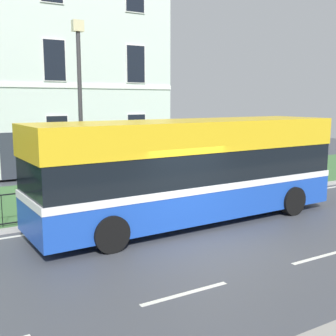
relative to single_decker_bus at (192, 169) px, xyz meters
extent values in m
cube|color=#41444C|center=(-0.95, -2.41, -1.71)|extent=(60.00, 56.00, 0.06)
cube|color=silver|center=(-0.95, 1.24, -1.68)|extent=(54.00, 0.14, 0.01)
cube|color=silver|center=(-2.95, -4.21, -1.68)|extent=(2.00, 0.12, 0.01)
cube|color=silver|center=(1.05, -4.21, -1.68)|extent=(2.00, 0.12, 0.01)
cube|color=#9E9E99|center=(-0.95, 1.71, -1.62)|extent=(57.00, 0.24, 0.12)
cube|color=#406E3B|center=(-0.95, 5.02, -1.62)|extent=(57.00, 6.38, 0.12)
cube|color=white|center=(-3.53, 9.81, 2.82)|extent=(17.27, 0.06, 0.20)
cube|color=#2D333D|center=(-3.53, 9.80, -0.46)|extent=(1.10, 0.06, 2.20)
cube|color=white|center=(-1.37, 9.80, 0.42)|extent=(1.12, 0.04, 1.99)
cube|color=black|center=(-1.37, 9.78, 0.42)|extent=(1.02, 0.03, 1.89)
cube|color=white|center=(2.95, 9.80, 0.42)|extent=(1.12, 0.04, 1.99)
cube|color=black|center=(2.95, 9.78, 0.42)|extent=(1.02, 0.03, 1.89)
cube|color=white|center=(-1.37, 9.80, 4.01)|extent=(1.12, 0.04, 1.99)
cube|color=black|center=(-1.37, 9.78, 4.01)|extent=(1.02, 0.03, 1.89)
cube|color=white|center=(2.95, 9.80, 4.01)|extent=(1.12, 0.04, 1.99)
cube|color=black|center=(2.95, 9.78, 4.01)|extent=(1.02, 0.03, 1.89)
cube|color=black|center=(-3.53, 1.99, -0.61)|extent=(18.01, 0.04, 0.04)
cube|color=black|center=(-3.53, 1.99, -1.48)|extent=(18.01, 0.04, 0.04)
cylinder|color=black|center=(-5.33, 1.99, -1.08)|extent=(0.02, 0.02, 0.95)
cylinder|color=black|center=(-4.88, 1.99, -1.08)|extent=(0.02, 0.02, 0.95)
cylinder|color=black|center=(-4.43, 1.99, -1.08)|extent=(0.02, 0.02, 0.95)
cylinder|color=black|center=(-3.98, 1.99, -1.08)|extent=(0.02, 0.02, 0.95)
cylinder|color=black|center=(-3.53, 1.99, -1.08)|extent=(0.02, 0.02, 0.95)
cylinder|color=black|center=(-3.08, 1.99, -1.08)|extent=(0.02, 0.02, 0.95)
cylinder|color=black|center=(-2.63, 1.99, -1.08)|extent=(0.02, 0.02, 0.95)
cylinder|color=black|center=(-2.18, 1.99, -1.08)|extent=(0.02, 0.02, 0.95)
cylinder|color=black|center=(-1.73, 1.99, -1.08)|extent=(0.02, 0.02, 0.95)
cylinder|color=black|center=(-1.28, 1.99, -1.08)|extent=(0.02, 0.02, 0.95)
cylinder|color=black|center=(-0.83, 1.99, -1.08)|extent=(0.02, 0.02, 0.95)
cylinder|color=black|center=(-0.38, 1.99, -1.08)|extent=(0.02, 0.02, 0.95)
cylinder|color=black|center=(0.08, 1.99, -1.08)|extent=(0.02, 0.02, 0.95)
cylinder|color=black|center=(0.53, 1.99, -1.08)|extent=(0.02, 0.02, 0.95)
cylinder|color=black|center=(0.98, 1.99, -1.08)|extent=(0.02, 0.02, 0.95)
cylinder|color=black|center=(1.43, 1.99, -1.08)|extent=(0.02, 0.02, 0.95)
cylinder|color=black|center=(1.88, 1.99, -1.08)|extent=(0.02, 0.02, 0.95)
cylinder|color=black|center=(2.33, 1.99, -1.08)|extent=(0.02, 0.02, 0.95)
cylinder|color=black|center=(2.78, 1.99, -1.08)|extent=(0.02, 0.02, 0.95)
cylinder|color=black|center=(3.23, 1.99, -1.08)|extent=(0.02, 0.02, 0.95)
cylinder|color=black|center=(3.68, 1.99, -1.08)|extent=(0.02, 0.02, 0.95)
cylinder|color=black|center=(4.13, 1.99, -1.08)|extent=(0.02, 0.02, 0.95)
cylinder|color=black|center=(4.58, 1.99, -1.08)|extent=(0.02, 0.02, 0.95)
cylinder|color=black|center=(5.03, 1.99, -1.08)|extent=(0.02, 0.02, 0.95)
cylinder|color=black|center=(5.48, 1.99, -1.08)|extent=(0.02, 0.02, 0.95)
cube|color=#1B47B5|center=(-0.01, 0.00, -0.89)|extent=(10.13, 2.79, 1.06)
cube|color=white|center=(-0.01, 0.00, -0.40)|extent=(10.15, 2.81, 0.20)
cube|color=black|center=(-0.01, 0.00, 0.13)|extent=(10.05, 2.75, 1.00)
cube|color=gold|center=(-0.01, 0.00, 1.07)|extent=(10.13, 2.79, 0.88)
cube|color=black|center=(5.03, 0.16, 0.08)|extent=(0.13, 2.08, 0.92)
cube|color=black|center=(5.03, 0.16, 1.03)|extent=(0.12, 1.78, 0.56)
cylinder|color=silver|center=(5.01, 0.95, -1.20)|extent=(0.05, 0.20, 0.20)
cylinder|color=silver|center=(5.06, -0.63, -1.20)|extent=(0.05, 0.20, 0.20)
cylinder|color=black|center=(3.27, 1.29, -1.20)|extent=(0.97, 0.33, 0.96)
cylinder|color=black|center=(3.34, -1.08, -1.20)|extent=(0.97, 0.33, 0.96)
cylinder|color=black|center=(-3.37, 1.08, -1.20)|extent=(0.97, 0.33, 0.96)
cylinder|color=black|center=(-3.29, -1.29, -1.20)|extent=(0.97, 0.33, 0.96)
cylinder|color=#333338|center=(-2.53, 2.93, 1.38)|extent=(0.14, 0.14, 5.88)
cube|color=beige|center=(-2.53, 2.93, 4.50)|extent=(0.36, 0.24, 0.36)
cylinder|color=#4C4742|center=(2.16, 2.84, -1.11)|extent=(0.45, 0.45, 0.90)
ellipsoid|color=black|center=(2.16, 2.84, -0.58)|extent=(0.46, 0.46, 0.16)
camera|label=1|loc=(-7.27, -10.85, 2.11)|focal=45.33mm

